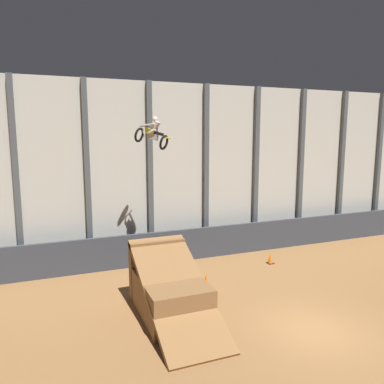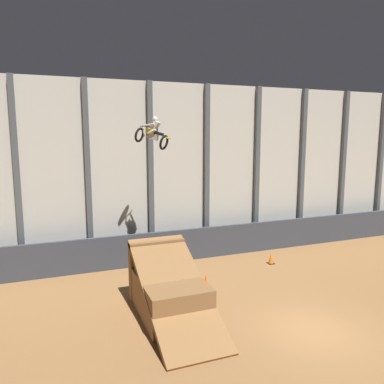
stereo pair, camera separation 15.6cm
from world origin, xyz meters
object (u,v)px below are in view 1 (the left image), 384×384
object	(u,v)px
rider_bike_solo	(153,134)
traffic_cone_arena_edge	(270,258)
dirt_ramp	(168,290)
traffic_cone_near_ramp	(206,280)

from	to	relation	value
rider_bike_solo	traffic_cone_arena_edge	bearing A→B (deg)	-49.24
dirt_ramp	rider_bike_solo	xyz separation A→B (m)	(0.53, 3.89, 6.18)
traffic_cone_near_ramp	dirt_ramp	bearing A→B (deg)	-143.67
rider_bike_solo	dirt_ramp	bearing A→B (deg)	-142.13
rider_bike_solo	traffic_cone_arena_edge	distance (m)	9.41
dirt_ramp	traffic_cone_arena_edge	xyz separation A→B (m)	(7.00, 3.34, -0.63)
rider_bike_solo	traffic_cone_arena_edge	xyz separation A→B (m)	(6.47, -0.55, -6.81)
traffic_cone_arena_edge	rider_bike_solo	bearing A→B (deg)	175.11
traffic_cone_near_ramp	traffic_cone_arena_edge	xyz separation A→B (m)	(4.55, 1.54, 0.00)
traffic_cone_near_ramp	traffic_cone_arena_edge	distance (m)	4.80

